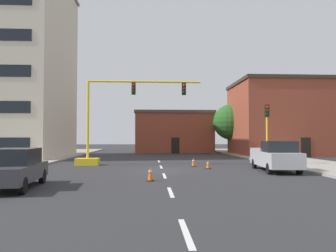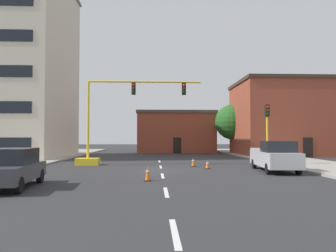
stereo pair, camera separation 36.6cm
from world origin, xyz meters
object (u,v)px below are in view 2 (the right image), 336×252
traffic_light_pole_right (267,121)px  traffic_cone_roadside_a (193,162)px  sedan_dark_gray_near_left (11,168)px  tree_right_far (233,122)px  traffic_cone_roadside_b (148,174)px  pickup_truck_silver (274,156)px  traffic_signal_gantry (105,136)px  traffic_cone_roadside_c (207,165)px

traffic_light_pole_right → traffic_cone_roadside_a: size_ratio=6.95×
sedan_dark_gray_near_left → traffic_cone_roadside_a: 13.65m
traffic_light_pole_right → tree_right_far: size_ratio=0.71×
sedan_dark_gray_near_left → traffic_cone_roadside_a: bearing=47.3°
tree_right_far → traffic_cone_roadside_a: bearing=-112.4°
tree_right_far → traffic_cone_roadside_b: (-11.08, -26.83, -3.94)m
traffic_cone_roadside_b → pickup_truck_silver: bearing=27.2°
traffic_signal_gantry → traffic_cone_roadside_a: (6.97, -1.55, -1.96)m
traffic_cone_roadside_b → traffic_cone_roadside_c: (4.10, 6.12, -0.08)m
traffic_cone_roadside_b → traffic_cone_roadside_a: bearing=67.4°
pickup_truck_silver → traffic_cone_roadside_a: size_ratio=8.04×
traffic_signal_gantry → pickup_truck_silver: 13.06m
traffic_light_pole_right → traffic_cone_roadside_b: (-9.19, -8.27, -3.15)m
traffic_signal_gantry → traffic_cone_roadside_c: bearing=-23.6°
traffic_light_pole_right → traffic_cone_roadside_c: traffic_light_pole_right is taller
pickup_truck_silver → sedan_dark_gray_near_left: pickup_truck_silver is taller
tree_right_far → traffic_cone_roadside_a: 20.79m
traffic_cone_roadside_a → traffic_cone_roadside_c: size_ratio=1.14×
tree_right_far → traffic_cone_roadside_a: tree_right_far is taller
traffic_cone_roadside_a → traffic_cone_roadside_c: traffic_cone_roadside_a is taller
pickup_truck_silver → traffic_cone_roadside_b: size_ratio=7.27×
sedan_dark_gray_near_left → traffic_cone_roadside_a: (9.25, 10.02, -0.55)m
pickup_truck_silver → traffic_cone_roadside_c: pickup_truck_silver is taller
tree_right_far → traffic_cone_roadside_b: bearing=-112.4°
traffic_signal_gantry → tree_right_far: traffic_signal_gantry is taller
pickup_truck_silver → traffic_cone_roadside_c: 4.57m
traffic_light_pole_right → traffic_cone_roadside_b: 12.76m
traffic_cone_roadside_c → traffic_cone_roadside_a: bearing=113.1°
pickup_truck_silver → sedan_dark_gray_near_left: bearing=-156.1°
tree_right_far → traffic_signal_gantry: bearing=-130.4°
traffic_signal_gantry → traffic_light_pole_right: size_ratio=2.09×
traffic_light_pole_right → pickup_truck_silver: (-0.99, -4.05, -2.55)m
traffic_light_pole_right → sedan_dark_gray_near_left: bearing=-145.7°
traffic_signal_gantry → traffic_cone_roadside_b: size_ratio=13.12×
tree_right_far → traffic_cone_roadside_c: (-6.98, -20.71, -4.01)m
traffic_signal_gantry → tree_right_far: bearing=49.6°
pickup_truck_silver → traffic_cone_roadside_b: pickup_truck_silver is taller
sedan_dark_gray_near_left → traffic_cone_roadside_b: size_ratio=6.07×
traffic_cone_roadside_a → traffic_light_pole_right: bearing=3.0°
tree_right_far → traffic_light_pole_right: bearing=-95.8°
tree_right_far → pickup_truck_silver: size_ratio=1.21×
traffic_light_pole_right → traffic_cone_roadside_c: (-5.09, -2.15, -3.23)m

